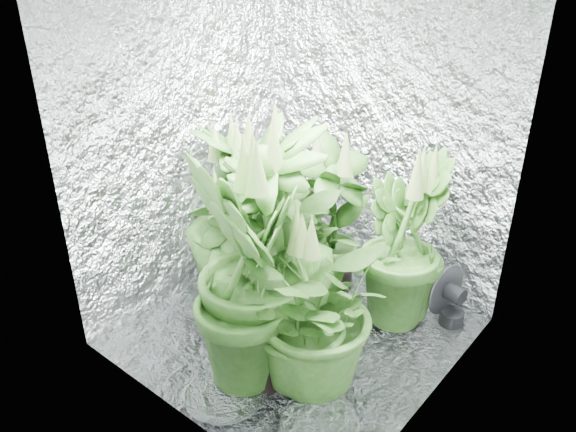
{
  "coord_description": "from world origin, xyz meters",
  "views": [
    {
      "loc": [
        1.56,
        -1.95,
        1.97
      ],
      "look_at": [
        -0.05,
        0.0,
        0.7
      ],
      "focal_mm": 35.0,
      "sensor_mm": 36.0,
      "label": 1
    }
  ],
  "objects_px": {
    "plant_h": "(271,244)",
    "circulation_fan": "(449,299)",
    "plant_e": "(307,308)",
    "plant_a": "(293,227)",
    "plant_c": "(404,243)",
    "plant_b": "(332,218)",
    "plant_f": "(234,257)",
    "plant_g": "(250,275)",
    "plant_d": "(235,215)"
  },
  "relations": [
    {
      "from": "plant_d",
      "to": "plant_f",
      "type": "xyz_separation_m",
      "value": [
        0.21,
        -0.22,
        -0.1
      ]
    },
    {
      "from": "plant_b",
      "to": "plant_c",
      "type": "height_order",
      "value": "plant_c"
    },
    {
      "from": "plant_d",
      "to": "plant_h",
      "type": "xyz_separation_m",
      "value": [
        0.48,
        -0.23,
        0.08
      ]
    },
    {
      "from": "plant_g",
      "to": "circulation_fan",
      "type": "height_order",
      "value": "plant_g"
    },
    {
      "from": "plant_e",
      "to": "plant_h",
      "type": "distance_m",
      "value": 0.39
    },
    {
      "from": "plant_e",
      "to": "plant_h",
      "type": "relative_size",
      "value": 0.8
    },
    {
      "from": "plant_c",
      "to": "plant_e",
      "type": "distance_m",
      "value": 0.76
    },
    {
      "from": "plant_h",
      "to": "plant_e",
      "type": "bearing_deg",
      "value": -22.23
    },
    {
      "from": "plant_a",
      "to": "plant_g",
      "type": "bearing_deg",
      "value": -64.42
    },
    {
      "from": "plant_a",
      "to": "plant_b",
      "type": "height_order",
      "value": "plant_b"
    },
    {
      "from": "plant_e",
      "to": "plant_h",
      "type": "height_order",
      "value": "plant_h"
    },
    {
      "from": "plant_h",
      "to": "plant_a",
      "type": "bearing_deg",
      "value": 117.48
    },
    {
      "from": "plant_d",
      "to": "plant_g",
      "type": "xyz_separation_m",
      "value": [
        0.58,
        -0.49,
        0.07
      ]
    },
    {
      "from": "plant_f",
      "to": "circulation_fan",
      "type": "xyz_separation_m",
      "value": [
        0.92,
        0.77,
        -0.28
      ]
    },
    {
      "from": "plant_g",
      "to": "circulation_fan",
      "type": "xyz_separation_m",
      "value": [
        0.54,
        1.03,
        -0.45
      ]
    },
    {
      "from": "plant_b",
      "to": "plant_h",
      "type": "height_order",
      "value": "plant_h"
    },
    {
      "from": "plant_f",
      "to": "plant_h",
      "type": "height_order",
      "value": "plant_h"
    },
    {
      "from": "plant_c",
      "to": "plant_d",
      "type": "height_order",
      "value": "plant_d"
    },
    {
      "from": "circulation_fan",
      "to": "plant_d",
      "type": "bearing_deg",
      "value": -143.38
    },
    {
      "from": "plant_c",
      "to": "plant_e",
      "type": "xyz_separation_m",
      "value": [
        -0.08,
        -0.76,
        -0.03
      ]
    },
    {
      "from": "plant_g",
      "to": "plant_f",
      "type": "bearing_deg",
      "value": 144.57
    },
    {
      "from": "plant_e",
      "to": "plant_f",
      "type": "relative_size",
      "value": 1.11
    },
    {
      "from": "plant_e",
      "to": "plant_g",
      "type": "relative_size",
      "value": 0.81
    },
    {
      "from": "plant_f",
      "to": "plant_c",
      "type": "bearing_deg",
      "value": 41.86
    },
    {
      "from": "plant_h",
      "to": "plant_f",
      "type": "bearing_deg",
      "value": 178.3
    },
    {
      "from": "plant_h",
      "to": "circulation_fan",
      "type": "xyz_separation_m",
      "value": [
        0.64,
        0.77,
        -0.46
      ]
    },
    {
      "from": "plant_a",
      "to": "plant_f",
      "type": "height_order",
      "value": "plant_f"
    },
    {
      "from": "plant_c",
      "to": "plant_f",
      "type": "xyz_separation_m",
      "value": [
        -0.68,
        -0.61,
        -0.06
      ]
    },
    {
      "from": "plant_c",
      "to": "plant_b",
      "type": "bearing_deg",
      "value": 177.78
    },
    {
      "from": "plant_a",
      "to": "plant_e",
      "type": "height_order",
      "value": "plant_e"
    },
    {
      "from": "plant_a",
      "to": "plant_b",
      "type": "relative_size",
      "value": 0.86
    },
    {
      "from": "plant_d",
      "to": "plant_e",
      "type": "height_order",
      "value": "plant_d"
    },
    {
      "from": "plant_a",
      "to": "plant_c",
      "type": "relative_size",
      "value": 0.84
    },
    {
      "from": "plant_c",
      "to": "plant_f",
      "type": "distance_m",
      "value": 0.92
    },
    {
      "from": "plant_b",
      "to": "plant_f",
      "type": "bearing_deg",
      "value": -107.27
    },
    {
      "from": "plant_e",
      "to": "circulation_fan",
      "type": "relative_size",
      "value": 2.99
    },
    {
      "from": "plant_c",
      "to": "circulation_fan",
      "type": "distance_m",
      "value": 0.44
    },
    {
      "from": "plant_d",
      "to": "plant_g",
      "type": "bearing_deg",
      "value": -40.16
    },
    {
      "from": "plant_a",
      "to": "plant_e",
      "type": "xyz_separation_m",
      "value": [
        0.59,
        -0.62,
        0.04
      ]
    },
    {
      "from": "plant_a",
      "to": "circulation_fan",
      "type": "relative_size",
      "value": 2.56
    },
    {
      "from": "plant_d",
      "to": "plant_e",
      "type": "relative_size",
      "value": 1.08
    },
    {
      "from": "plant_g",
      "to": "circulation_fan",
      "type": "distance_m",
      "value": 1.25
    },
    {
      "from": "plant_b",
      "to": "plant_f",
      "type": "distance_m",
      "value": 0.66
    },
    {
      "from": "plant_e",
      "to": "plant_c",
      "type": "bearing_deg",
      "value": 84.2
    },
    {
      "from": "plant_a",
      "to": "plant_e",
      "type": "distance_m",
      "value": 0.85
    },
    {
      "from": "plant_b",
      "to": "plant_g",
      "type": "height_order",
      "value": "plant_g"
    },
    {
      "from": "plant_c",
      "to": "plant_f",
      "type": "relative_size",
      "value": 1.13
    },
    {
      "from": "plant_f",
      "to": "plant_g",
      "type": "height_order",
      "value": "plant_g"
    },
    {
      "from": "plant_b",
      "to": "plant_d",
      "type": "relative_size",
      "value": 0.92
    },
    {
      "from": "plant_g",
      "to": "plant_h",
      "type": "distance_m",
      "value": 0.28
    }
  ]
}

